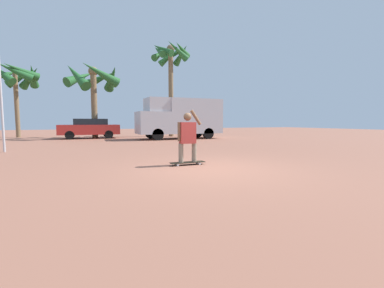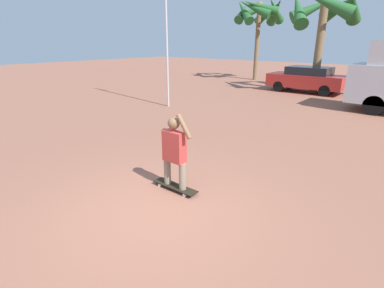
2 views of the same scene
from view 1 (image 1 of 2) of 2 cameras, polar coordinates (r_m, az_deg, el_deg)
ground_plane at (r=6.85m, az=4.17°, el=-5.58°), size 80.00×80.00×0.00m
skateboard at (r=7.46m, az=-0.98°, el=-4.14°), size 1.04×0.25×0.08m
person_skateboarder at (r=7.38m, az=-1.00°, el=2.14°), size 0.74×0.23×1.52m
camper_van at (r=18.92m, az=-2.54°, el=5.98°), size 6.10×2.22×2.90m
parked_car_red at (r=20.79m, az=-21.79°, el=3.32°), size 4.27×1.83×1.47m
palm_tree_near_van at (r=22.83m, az=-4.72°, el=18.29°), size 3.42×3.45×7.85m
palm_tree_center_background at (r=21.33m, az=-20.89°, el=13.28°), size 4.25×4.36×5.67m
palm_tree_far_left at (r=25.04m, az=-34.55°, el=12.39°), size 3.89×3.98×5.90m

